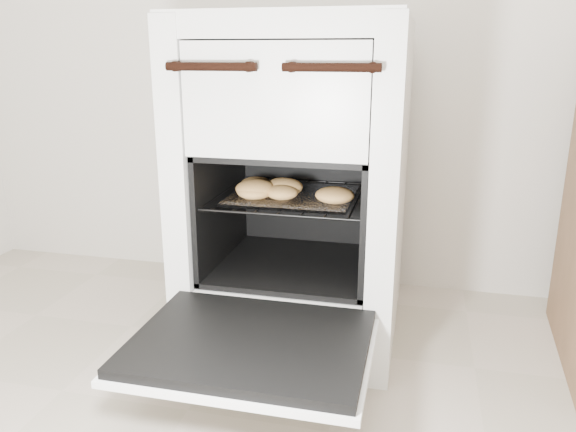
% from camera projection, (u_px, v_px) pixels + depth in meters
% --- Properties ---
extents(stove, '(0.58, 0.65, 0.89)m').
position_uv_depth(stove, '(299.00, 186.00, 1.60)').
color(stove, silver).
rests_on(stove, ground).
extents(oven_door, '(0.52, 0.41, 0.04)m').
position_uv_depth(oven_door, '(251.00, 345.00, 1.22)').
color(oven_door, black).
rests_on(oven_door, stove).
extents(oven_rack, '(0.42, 0.41, 0.01)m').
position_uv_depth(oven_rack, '(295.00, 196.00, 1.55)').
color(oven_rack, black).
rests_on(oven_rack, stove).
extents(foil_sheet, '(0.33, 0.29, 0.01)m').
position_uv_depth(foil_sheet, '(293.00, 196.00, 1.53)').
color(foil_sheet, silver).
rests_on(foil_sheet, oven_rack).
extents(baked_rolls, '(0.34, 0.21, 0.05)m').
position_uv_depth(baked_rolls, '(279.00, 189.00, 1.49)').
color(baked_rolls, tan).
rests_on(baked_rolls, foil_sheet).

